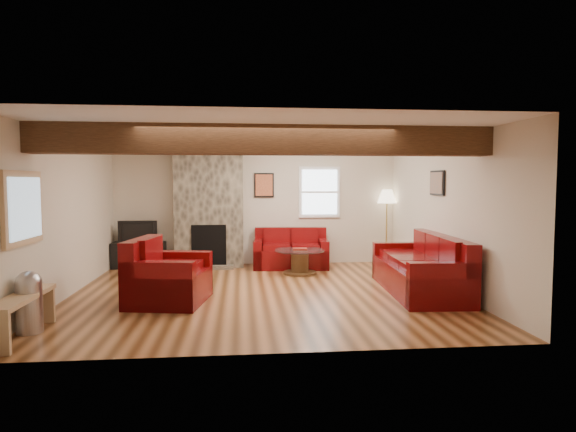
% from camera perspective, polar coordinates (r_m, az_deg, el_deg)
% --- Properties ---
extents(room, '(8.00, 8.00, 8.00)m').
position_cam_1_polar(room, '(7.60, -2.98, 0.16)').
color(room, '#573217').
rests_on(room, ground).
extents(floor, '(6.00, 6.00, 0.00)m').
position_cam_1_polar(floor, '(7.78, -2.95, -9.06)').
color(floor, '#573217').
rests_on(floor, ground).
extents(oak_beam, '(6.00, 0.36, 0.38)m').
position_cam_1_polar(oak_beam, '(6.36, -2.48, 8.97)').
color(oak_beam, black).
rests_on(oak_beam, room).
extents(chimney_breast, '(1.40, 0.67, 2.50)m').
position_cam_1_polar(chimney_breast, '(10.10, -9.32, 0.89)').
color(chimney_breast, '#37332B').
rests_on(chimney_breast, floor).
extents(back_window, '(0.90, 0.08, 1.10)m').
position_cam_1_polar(back_window, '(10.43, 3.76, 2.85)').
color(back_window, white).
rests_on(back_window, room).
extents(hatch_window, '(0.08, 1.00, 0.90)m').
position_cam_1_polar(hatch_window, '(6.62, -28.85, 0.83)').
color(hatch_window, tan).
rests_on(hatch_window, room).
extents(ceiling_dome, '(0.40, 0.40, 0.18)m').
position_cam_1_polar(ceiling_dome, '(8.59, 2.78, 8.55)').
color(ceiling_dome, white).
rests_on(ceiling_dome, room).
extents(artwork_back, '(0.42, 0.06, 0.52)m').
position_cam_1_polar(artwork_back, '(10.30, -2.86, 3.67)').
color(artwork_back, black).
rests_on(artwork_back, room).
extents(artwork_right, '(0.06, 0.55, 0.42)m').
position_cam_1_polar(artwork_right, '(8.54, 17.21, 3.77)').
color(artwork_right, black).
rests_on(artwork_right, room).
extents(sofa_three, '(1.13, 2.42, 0.91)m').
position_cam_1_polar(sofa_three, '(8.00, 15.24, -5.51)').
color(sofa_three, '#4D0509').
rests_on(sofa_three, floor).
extents(loveseat, '(1.58, 1.00, 0.80)m').
position_cam_1_polar(loveseat, '(9.95, 0.35, -3.84)').
color(loveseat, '#4D0509').
rests_on(loveseat, floor).
extents(armchair_red, '(1.21, 1.32, 0.94)m').
position_cam_1_polar(armchair_red, '(7.28, -13.92, -6.30)').
color(armchair_red, '#4D0509').
rests_on(armchair_red, floor).
extents(coffee_table, '(0.96, 0.96, 0.50)m').
position_cam_1_polar(coffee_table, '(9.28, 1.41, -5.45)').
color(coffee_table, '#422915').
rests_on(coffee_table, floor).
extents(tv_cabinet, '(1.06, 0.42, 0.53)m').
position_cam_1_polar(tv_cabinet, '(10.43, -17.24, -4.42)').
color(tv_cabinet, black).
rests_on(tv_cabinet, floor).
extents(television, '(0.78, 0.10, 0.45)m').
position_cam_1_polar(television, '(10.37, -17.30, -1.74)').
color(television, black).
rests_on(television, tv_cabinet).
extents(floor_lamp, '(0.41, 0.41, 1.60)m').
position_cam_1_polar(floor_lamp, '(10.61, 11.65, 1.82)').
color(floor_lamp, tan).
rests_on(floor_lamp, floor).
extents(pine_bench, '(0.30, 1.28, 0.48)m').
position_cam_1_polar(pine_bench, '(6.33, -29.01, -10.39)').
color(pine_bench, tan).
rests_on(pine_bench, floor).
extents(pedal_bin, '(0.33, 0.33, 0.73)m').
position_cam_1_polar(pedal_bin, '(6.45, -28.35, -8.94)').
color(pedal_bin, '#A9A8AD').
rests_on(pedal_bin, floor).
extents(coal_bucket, '(0.30, 0.30, 0.28)m').
position_cam_1_polar(coal_bucket, '(9.65, -10.45, -5.71)').
color(coal_bucket, slate).
rests_on(coal_bucket, floor).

